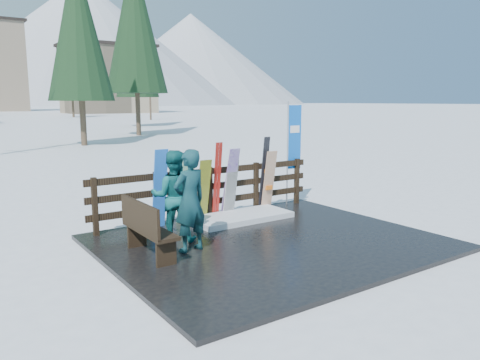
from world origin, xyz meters
TOP-DOWN VIEW (x-y plane):
  - ground at (0.00, 0.00)m, footprint 700.00×700.00m
  - deck at (0.00, 0.00)m, footprint 6.00×5.00m
  - fence at (0.00, 2.20)m, footprint 5.60×0.10m
  - snow_patch at (0.45, 1.60)m, footprint 2.25×1.00m
  - bench at (-2.29, 0.47)m, footprint 0.41×1.50m
  - snowboard_0 at (-1.32, 1.98)m, footprint 0.29×0.30m
  - snowboard_1 at (-0.73, 1.98)m, footprint 0.29×0.41m
  - snowboard_2 at (-0.29, 1.98)m, footprint 0.28×0.29m
  - snowboard_3 at (0.40, 1.98)m, footprint 0.26×0.45m
  - snowboard_4 at (0.42, 1.98)m, footprint 0.29×0.25m
  - snowboard_5 at (1.52, 1.98)m, footprint 0.29×0.27m
  - ski_pair_a at (0.11, 2.05)m, footprint 0.16×0.22m
  - ski_pair_b at (1.42, 2.05)m, footprint 0.17×0.24m
  - rental_flag at (2.48, 2.25)m, footprint 0.45×0.04m
  - person_front at (-1.53, 0.31)m, footprint 0.72×0.53m
  - person_back at (-1.50, 1.00)m, footprint 1.05×0.97m
  - trees at (2.63, 48.04)m, footprint 42.35×68.91m

SIDE VIEW (x-z plane):
  - ground at x=0.00m, z-range 0.00..0.00m
  - deck at x=0.00m, z-range 0.00..0.08m
  - snow_patch at x=0.45m, z-range 0.08..0.20m
  - bench at x=-2.29m, z-range 0.11..1.08m
  - snowboard_4 at x=0.42m, z-range 0.08..1.38m
  - fence at x=0.00m, z-range 0.16..1.31m
  - snowboard_2 at x=-0.29m, z-range 0.08..1.44m
  - snowboard_5 at x=1.52m, z-range 0.08..1.52m
  - snowboard_1 at x=-0.73m, z-range 0.08..1.53m
  - snowboard_3 at x=0.40m, z-range 0.08..1.65m
  - snowboard_0 at x=-1.32m, z-range 0.08..1.73m
  - ski_pair_a at x=0.11m, z-range 0.08..1.79m
  - person_back at x=-1.50m, z-range 0.08..1.80m
  - ski_pair_b at x=1.42m, z-range 0.08..1.86m
  - person_front at x=-1.53m, z-range 0.08..1.88m
  - rental_flag at x=2.48m, z-range 0.39..2.99m
  - trees at x=2.63m, z-range -0.57..12.45m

